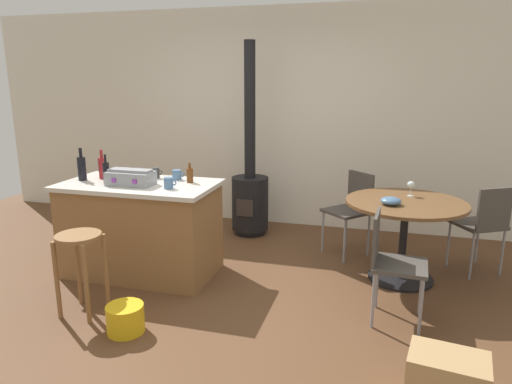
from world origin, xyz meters
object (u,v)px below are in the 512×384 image
(folding_chair_left, at_px, (391,258))
(cup_2, at_px, (177,175))
(cup_1, at_px, (103,171))
(cup_4, at_px, (141,173))
(wine_glass, at_px, (411,185))
(cup_3, at_px, (169,183))
(plastic_bucket, at_px, (125,319))
(wood_stove, at_px, (250,190))
(bottle_0, at_px, (82,168))
(cup_0, at_px, (156,173))
(folding_chair_near, at_px, (483,222))
(bottle_2, at_px, (102,168))
(bottle_3, at_px, (190,175))
(kitchen_island, at_px, (141,228))
(toolbox, at_px, (131,178))
(wooden_stool, at_px, (80,255))
(bottle_1, at_px, (106,172))
(folding_chair_far, at_px, (352,206))
(cardboard_box, at_px, (447,382))
(dining_table, at_px, (405,220))
(serving_bowl, at_px, (391,201))

(folding_chair_left, distance_m, cup_2, 2.13)
(cup_1, height_order, cup_4, cup_1)
(wine_glass, bearing_deg, cup_2, -167.67)
(cup_3, xyz_separation_m, plastic_bucket, (0.04, -0.90, -0.84))
(wood_stove, xyz_separation_m, cup_2, (-0.39, -1.18, 0.40))
(bottle_0, bearing_deg, folding_chair_left, -5.37)
(folding_chair_left, bearing_deg, cup_0, 166.15)
(folding_chair_near, height_order, bottle_2, bottle_2)
(bottle_0, height_order, cup_0, bottle_0)
(bottle_0, height_order, bottle_3, bottle_0)
(kitchen_island, distance_m, folding_chair_left, 2.32)
(toolbox, relative_size, wine_glass, 2.92)
(bottle_3, relative_size, cup_4, 1.49)
(folding_chair_near, distance_m, wood_stove, 2.54)
(kitchen_island, height_order, cup_2, cup_2)
(wooden_stool, relative_size, bottle_3, 3.56)
(folding_chair_left, relative_size, bottle_1, 3.17)
(folding_chair_near, bearing_deg, folding_chair_far, 169.87)
(wooden_stool, bearing_deg, cup_2, 72.70)
(plastic_bucket, bearing_deg, cup_2, 96.13)
(folding_chair_far, distance_m, wine_glass, 0.75)
(bottle_2, bearing_deg, cardboard_box, -23.80)
(wood_stove, relative_size, plastic_bucket, 8.14)
(bottle_2, bearing_deg, cup_3, -15.05)
(cup_1, bearing_deg, plastic_bucket, -53.14)
(wooden_stool, distance_m, folding_chair_left, 2.42)
(bottle_1, distance_m, bottle_3, 0.77)
(folding_chair_far, bearing_deg, wood_stove, 164.12)
(folding_chair_near, xyz_separation_m, cup_1, (-3.65, -0.64, 0.42))
(bottle_2, bearing_deg, bottle_0, -139.71)
(bottle_1, xyz_separation_m, cardboard_box, (2.90, -1.18, -0.83))
(wood_stove, height_order, bottle_3, wood_stove)
(wine_glass, bearing_deg, bottle_0, -166.10)
(dining_table, xyz_separation_m, cup_2, (-2.13, -0.26, 0.36))
(dining_table, distance_m, plastic_bucket, 2.56)
(wood_stove, relative_size, bottle_3, 12.10)
(cup_0, xyz_separation_m, plastic_bucket, (0.36, -1.27, -0.84))
(bottle_3, bearing_deg, cup_2, 153.43)
(wooden_stool, height_order, dining_table, dining_table)
(bottle_2, bearing_deg, wood_stove, 50.31)
(wood_stove, height_order, toolbox, wood_stove)
(folding_chair_left, xyz_separation_m, toolbox, (-2.32, 0.21, 0.46))
(wooden_stool, distance_m, cup_2, 1.23)
(cup_1, xyz_separation_m, cup_2, (0.79, 0.03, -0.00))
(folding_chair_left, bearing_deg, folding_chair_near, 53.67)
(folding_chair_far, bearing_deg, cup_4, -157.74)
(cup_2, xyz_separation_m, plastic_bucket, (0.14, -1.27, -0.83))
(plastic_bucket, bearing_deg, bottle_1, 126.53)
(wood_stove, bearing_deg, cup_3, -100.79)
(folding_chair_left, relative_size, serving_bowl, 4.78)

